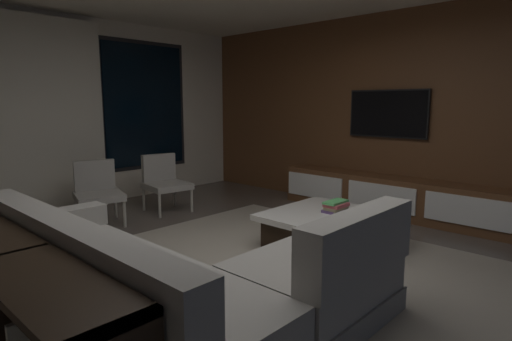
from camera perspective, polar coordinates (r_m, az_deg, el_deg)
name	(u,v)px	position (r m, az deg, el deg)	size (l,w,h in m)	color
floor	(250,279)	(3.70, -0.76, -14.57)	(9.20, 9.20, 0.00)	#564C44
back_wall_with_window	(57,114)	(6.43, -25.37, 6.95)	(6.60, 0.30, 2.70)	beige
media_wall	(409,114)	(5.99, 20.08, 7.24)	(0.12, 7.80, 2.70)	brown
area_rug	(285,270)	(3.88, 4.01, -13.35)	(3.20, 3.80, 0.01)	gray
sectional_couch	(175,287)	(2.92, -10.90, -15.25)	(1.98, 2.50, 0.82)	gray
coffee_table	(329,230)	(4.47, 9.84, -7.95)	(1.16, 1.16, 0.36)	black
book_stack_on_coffee_table	(336,206)	(4.51, 10.77, -4.79)	(0.30, 0.18, 0.11)	#583F73
accent_chair_near_window	(164,180)	(6.00, -12.38, -1.22)	(0.62, 0.63, 0.78)	#B2ADA0
accent_chair_by_curtain	(97,189)	(5.57, -20.73, -2.38)	(0.68, 0.69, 0.78)	#B2ADA0
media_console	(391,197)	(5.88, 17.92, -3.48)	(0.46, 3.10, 0.52)	brown
mounted_tv	(388,114)	(5.99, 17.45, 7.37)	(0.05, 1.11, 0.64)	black
console_table_behind_couch	(15,311)	(2.61, -29.89, -16.22)	(0.40, 2.10, 0.74)	black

